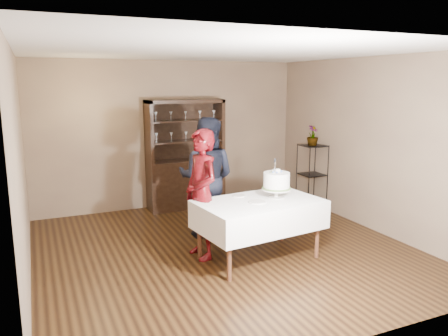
{
  "coord_description": "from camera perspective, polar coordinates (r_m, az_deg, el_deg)",
  "views": [
    {
      "loc": [
        -2.34,
        -5.3,
        2.31
      ],
      "look_at": [
        0.03,
        0.1,
        1.15
      ],
      "focal_mm": 35.0,
      "sensor_mm": 36.0,
      "label": 1
    }
  ],
  "objects": [
    {
      "name": "floor",
      "position": [
        6.24,
        0.08,
        -10.57
      ],
      "size": [
        5.0,
        5.0,
        0.0
      ],
      "primitive_type": "plane",
      "color": "black",
      "rests_on": "ground"
    },
    {
      "name": "ceiling",
      "position": [
        5.81,
        0.09,
        15.02
      ],
      "size": [
        5.0,
        5.0,
        0.0
      ],
      "primitive_type": "plane",
      "rotation": [
        3.14,
        0.0,
        0.0
      ],
      "color": "silver",
      "rests_on": "back_wall"
    },
    {
      "name": "back_wall",
      "position": [
        8.2,
        -7.02,
        4.36
      ],
      "size": [
        5.0,
        0.02,
        2.7
      ],
      "primitive_type": "cube",
      "color": "brown",
      "rests_on": "floor"
    },
    {
      "name": "wall_left",
      "position": [
        5.39,
        -25.04,
        -0.15
      ],
      "size": [
        0.02,
        5.0,
        2.7
      ],
      "primitive_type": "cube",
      "color": "brown",
      "rests_on": "floor"
    },
    {
      "name": "wall_right",
      "position": [
        7.24,
        18.51,
        2.97
      ],
      "size": [
        0.02,
        5.0,
        2.7
      ],
      "primitive_type": "cube",
      "color": "brown",
      "rests_on": "floor"
    },
    {
      "name": "china_hutch",
      "position": [
        8.13,
        -5.05,
        -0.55
      ],
      "size": [
        1.4,
        0.48,
        2.0
      ],
      "color": "black",
      "rests_on": "floor"
    },
    {
      "name": "plant_etagere",
      "position": [
        8.14,
        11.41,
        -0.81
      ],
      "size": [
        0.42,
        0.42,
        1.2
      ],
      "color": "black",
      "rests_on": "floor"
    },
    {
      "name": "cake_table",
      "position": [
        5.76,
        4.58,
        -6.07
      ],
      "size": [
        1.69,
        1.16,
        0.79
      ],
      "rotation": [
        0.0,
        0.0,
        0.12
      ],
      "color": "white",
      "rests_on": "floor"
    },
    {
      "name": "woman",
      "position": [
        5.74,
        -2.96,
        -3.44
      ],
      "size": [
        0.49,
        0.68,
        1.72
      ],
      "primitive_type": "imported",
      "rotation": [
        0.0,
        0.0,
        -1.44
      ],
      "color": "#380506",
      "rests_on": "floor"
    },
    {
      "name": "man",
      "position": [
        6.52,
        -2.31,
        -1.28
      ],
      "size": [
        1.11,
        1.07,
        1.81
      ],
      "primitive_type": "imported",
      "rotation": [
        0.0,
        0.0,
        2.52
      ],
      "color": "black",
      "rests_on": "floor"
    },
    {
      "name": "cake",
      "position": [
        5.83,
        6.87,
        -1.82
      ],
      "size": [
        0.42,
        0.42,
        0.54
      ],
      "rotation": [
        0.0,
        0.0,
        -0.25
      ],
      "color": "silver",
      "rests_on": "cake_table"
    },
    {
      "name": "plate_near",
      "position": [
        5.62,
        4.33,
        -4.43
      ],
      "size": [
        0.25,
        0.25,
        0.01
      ],
      "primitive_type": "cylinder",
      "rotation": [
        0.0,
        0.0,
        0.13
      ],
      "color": "silver",
      "rests_on": "cake_table"
    },
    {
      "name": "plate_far",
      "position": [
        5.9,
        1.94,
        -3.64
      ],
      "size": [
        0.19,
        0.19,
        0.01
      ],
      "primitive_type": "cylinder",
      "rotation": [
        0.0,
        0.0,
        0.12
      ],
      "color": "silver",
      "rests_on": "cake_table"
    },
    {
      "name": "potted_plant",
      "position": [
        7.99,
        11.51,
        4.17
      ],
      "size": [
        0.27,
        0.27,
        0.36
      ],
      "primitive_type": "imported",
      "rotation": [
        0.0,
        0.0,
        0.41
      ],
      "color": "#4E6E34",
      "rests_on": "plant_etagere"
    }
  ]
}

